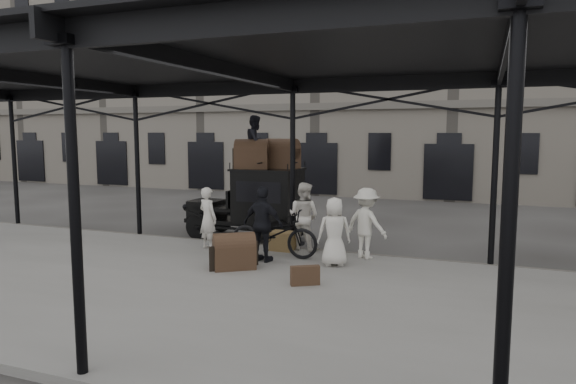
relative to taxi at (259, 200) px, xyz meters
name	(u,v)px	position (x,y,z in m)	size (l,w,h in m)	color
ground	(263,271)	(1.54, -3.19, -1.20)	(120.00, 120.00, 0.00)	#383533
platform	(222,293)	(1.54, -5.19, -1.13)	(28.00, 8.00, 0.15)	slate
canopy	(226,62)	(1.54, -4.91, 3.39)	(22.50, 9.00, 4.74)	black
building_frontage	(396,63)	(1.54, 14.81, 5.80)	(64.00, 8.00, 14.00)	slate
taxi	(259,200)	(0.00, 0.00, 0.00)	(3.65, 1.55, 2.18)	black
porter_left	(208,218)	(-0.50, -2.17, -0.23)	(0.60, 0.40, 1.66)	silver
porter_midleft	(304,216)	(1.92, -1.39, -0.16)	(0.87, 0.68, 1.79)	silver
porter_centre	(334,232)	(3.12, -2.62, -0.25)	(0.78, 0.51, 1.61)	silver
porter_official	(263,224)	(1.42, -2.89, -0.14)	(1.07, 0.44, 1.82)	black
porter_right	(366,223)	(3.66, -1.66, -0.18)	(1.13, 0.65, 1.75)	silver
bicycle	(274,233)	(1.48, -2.36, -0.46)	(0.79, 2.25, 1.18)	black
porter_roof	(256,142)	(-0.03, -0.10, 1.76)	(0.76, 0.59, 1.56)	black
steamer_trunk_roof_near	(252,156)	(-0.08, -0.25, 1.34)	(0.98, 0.60, 0.72)	#483121
steamer_trunk_roof_far	(282,156)	(0.67, 0.20, 1.34)	(0.99, 0.61, 0.73)	#483121
steamer_trunk_platform	(234,254)	(1.05, -3.69, -0.71)	(0.94, 0.57, 0.69)	#483121
wicker_hamper	(282,241)	(1.42, -1.63, -0.80)	(0.60, 0.45, 0.50)	olive
suitcase_upright	(332,245)	(2.74, -1.48, -0.83)	(0.15, 0.60, 0.45)	#483121
suitcase_flat	(305,276)	(2.99, -4.34, -0.85)	(0.60, 0.15, 0.40)	#483121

